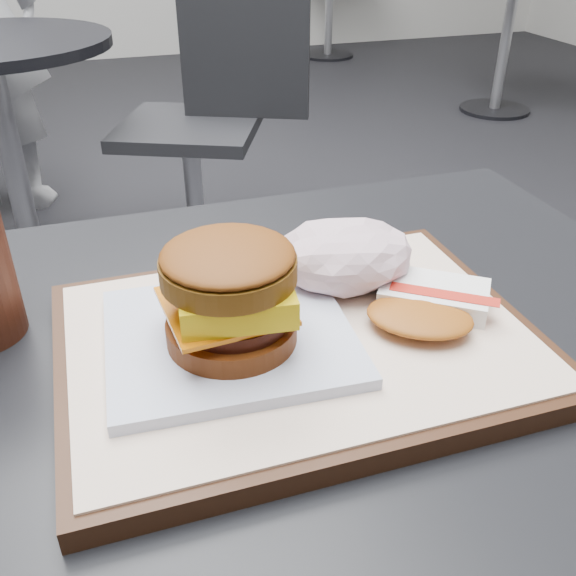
% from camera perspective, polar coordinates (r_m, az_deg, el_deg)
% --- Properties ---
extents(customer_table, '(0.80, 0.60, 0.77)m').
position_cam_1_polar(customer_table, '(0.67, -0.95, -17.99)').
color(customer_table, '#A5A5AA').
rests_on(customer_table, ground).
extents(serving_tray, '(0.38, 0.28, 0.02)m').
position_cam_1_polar(serving_tray, '(0.53, 0.92, -4.84)').
color(serving_tray, '#321A0D').
rests_on(serving_tray, customer_table).
extents(breakfast_sandwich, '(0.20, 0.18, 0.09)m').
position_cam_1_polar(breakfast_sandwich, '(0.48, -5.16, -1.49)').
color(breakfast_sandwich, white).
rests_on(breakfast_sandwich, serving_tray).
extents(hash_brown, '(0.14, 0.13, 0.02)m').
position_cam_1_polar(hash_brown, '(0.55, 12.31, -1.43)').
color(hash_brown, white).
rests_on(hash_brown, serving_tray).
extents(crumpled_wrapper, '(0.13, 0.10, 0.06)m').
position_cam_1_polar(crumpled_wrapper, '(0.57, 5.06, 2.90)').
color(crumpled_wrapper, silver).
rests_on(crumpled_wrapper, serving_tray).
extents(neighbor_table, '(0.70, 0.70, 0.75)m').
position_cam_1_polar(neighbor_table, '(2.15, -24.21, 14.32)').
color(neighbor_table, black).
rests_on(neighbor_table, ground).
extents(neighbor_chair, '(0.66, 0.56, 0.88)m').
position_cam_1_polar(neighbor_chair, '(2.11, -7.04, 15.39)').
color(neighbor_chair, '#AEAFB4').
rests_on(neighbor_chair, ground).
extents(bg_table_near, '(0.66, 0.66, 0.75)m').
position_cam_1_polar(bg_table_near, '(4.00, 19.22, 22.44)').
color(bg_table_near, black).
rests_on(bg_table_near, ground).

